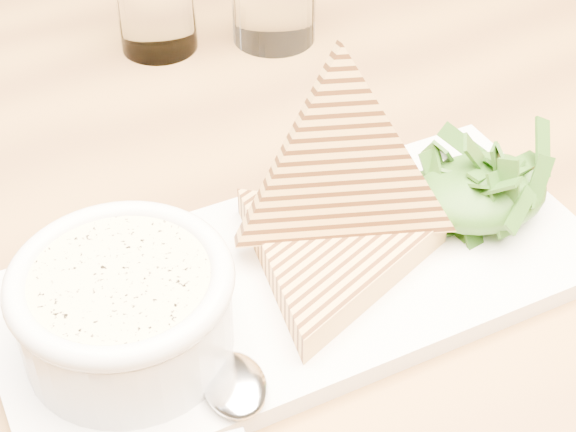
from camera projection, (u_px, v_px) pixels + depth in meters
name	position (u px, v px, depth m)	size (l,w,h in m)	color
table_top	(237.00, 240.00, 0.67)	(1.34, 0.89, 0.04)	olive
table_leg_br	(506.00, 152.00, 1.40)	(0.06, 0.06, 0.73)	olive
platter	(301.00, 281.00, 0.60)	(0.41, 0.18, 0.02)	white
soup_bowl	(126.00, 318.00, 0.53)	(0.13, 0.13, 0.05)	white
soup	(120.00, 282.00, 0.51)	(0.11, 0.11, 0.01)	#FBE9A2
bowl_rim	(120.00, 279.00, 0.51)	(0.13, 0.13, 0.01)	white
sandwich_flat	(329.00, 256.00, 0.59)	(0.17, 0.17, 0.02)	tan
sandwich_lean	(343.00, 173.00, 0.58)	(0.17, 0.17, 0.09)	tan
salad_base	(482.00, 192.00, 0.63)	(0.10, 0.08, 0.04)	#163612
arugula_pile	(483.00, 183.00, 0.62)	(0.11, 0.10, 0.05)	#3D6E1D
spoon_bowl	(235.00, 385.00, 0.51)	(0.04, 0.05, 0.01)	silver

